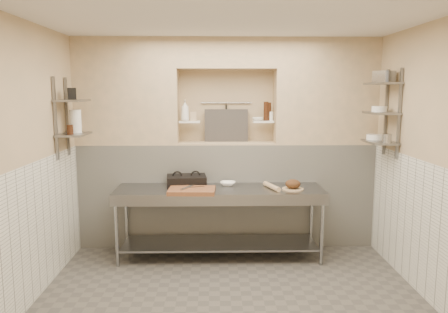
{
  "coord_description": "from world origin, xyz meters",
  "views": [
    {
      "loc": [
        -0.15,
        -4.16,
        2.11
      ],
      "look_at": [
        -0.05,
        0.9,
        1.35
      ],
      "focal_mm": 35.0,
      "sensor_mm": 36.0,
      "label": 1
    }
  ],
  "objects_px": {
    "bread_loaf": "(293,184)",
    "bottle_soap": "(185,111)",
    "prep_table": "(219,209)",
    "mixing_bowl": "(228,184)",
    "cutting_board": "(192,191)",
    "rolling_pin": "(272,186)",
    "panini_press": "(186,181)",
    "jug_left": "(75,121)",
    "bowl_alcove": "(258,119)"
  },
  "relations": [
    {
      "from": "bottle_soap",
      "to": "bowl_alcove",
      "type": "xyz_separation_m",
      "value": [
        0.98,
        0.03,
        -0.12
      ]
    },
    {
      "from": "panini_press",
      "to": "rolling_pin",
      "type": "relative_size",
      "value": 1.32
    },
    {
      "from": "mixing_bowl",
      "to": "jug_left",
      "type": "bearing_deg",
      "value": -172.82
    },
    {
      "from": "prep_table",
      "to": "mixing_bowl",
      "type": "relative_size",
      "value": 13.02
    },
    {
      "from": "bread_loaf",
      "to": "bowl_alcove",
      "type": "xyz_separation_m",
      "value": [
        -0.39,
        0.62,
        0.76
      ]
    },
    {
      "from": "panini_press",
      "to": "mixing_bowl",
      "type": "xyz_separation_m",
      "value": [
        0.53,
        0.02,
        -0.04
      ]
    },
    {
      "from": "bread_loaf",
      "to": "bottle_soap",
      "type": "xyz_separation_m",
      "value": [
        -1.36,
        0.59,
        0.88
      ]
    },
    {
      "from": "rolling_pin",
      "to": "prep_table",
      "type": "bearing_deg",
      "value": 177.8
    },
    {
      "from": "cutting_board",
      "to": "bottle_soap",
      "type": "height_order",
      "value": "bottle_soap"
    },
    {
      "from": "jug_left",
      "to": "mixing_bowl",
      "type": "bearing_deg",
      "value": 7.18
    },
    {
      "from": "cutting_board",
      "to": "bread_loaf",
      "type": "xyz_separation_m",
      "value": [
        1.24,
        0.14,
        0.05
      ]
    },
    {
      "from": "cutting_board",
      "to": "bowl_alcove",
      "type": "xyz_separation_m",
      "value": [
        0.86,
        0.77,
        0.81
      ]
    },
    {
      "from": "mixing_bowl",
      "to": "bottle_soap",
      "type": "height_order",
      "value": "bottle_soap"
    },
    {
      "from": "prep_table",
      "to": "bowl_alcove",
      "type": "xyz_separation_m",
      "value": [
        0.52,
        0.55,
        1.09
      ]
    },
    {
      "from": "cutting_board",
      "to": "bread_loaf",
      "type": "relative_size",
      "value": 2.95
    },
    {
      "from": "bottle_soap",
      "to": "cutting_board",
      "type": "bearing_deg",
      "value": -80.72
    },
    {
      "from": "mixing_bowl",
      "to": "bread_loaf",
      "type": "relative_size",
      "value": 1.06
    },
    {
      "from": "cutting_board",
      "to": "rolling_pin",
      "type": "distance_m",
      "value": 1.01
    },
    {
      "from": "bottle_soap",
      "to": "bowl_alcove",
      "type": "distance_m",
      "value": 0.99
    },
    {
      "from": "prep_table",
      "to": "mixing_bowl",
      "type": "distance_m",
      "value": 0.35
    },
    {
      "from": "prep_table",
      "to": "rolling_pin",
      "type": "distance_m",
      "value": 0.72
    },
    {
      "from": "jug_left",
      "to": "bowl_alcove",
      "type": "bearing_deg",
      "value": 14.89
    },
    {
      "from": "bread_loaf",
      "to": "bottle_soap",
      "type": "height_order",
      "value": "bottle_soap"
    },
    {
      "from": "bowl_alcove",
      "to": "mixing_bowl",
      "type": "bearing_deg",
      "value": -138.29
    },
    {
      "from": "cutting_board",
      "to": "mixing_bowl",
      "type": "relative_size",
      "value": 2.79
    },
    {
      "from": "prep_table",
      "to": "bread_loaf",
      "type": "distance_m",
      "value": 0.97
    },
    {
      "from": "cutting_board",
      "to": "bottle_soap",
      "type": "xyz_separation_m",
      "value": [
        -0.12,
        0.73,
        0.93
      ]
    },
    {
      "from": "prep_table",
      "to": "bread_loaf",
      "type": "relative_size",
      "value": 13.77
    },
    {
      "from": "panini_press",
      "to": "mixing_bowl",
      "type": "bearing_deg",
      "value": -3.67
    },
    {
      "from": "panini_press",
      "to": "bottle_soap",
      "type": "xyz_separation_m",
      "value": [
        -0.03,
        0.36,
        0.89
      ]
    },
    {
      "from": "cutting_board",
      "to": "bread_loaf",
      "type": "height_order",
      "value": "bread_loaf"
    },
    {
      "from": "panini_press",
      "to": "mixing_bowl",
      "type": "height_order",
      "value": "panini_press"
    },
    {
      "from": "rolling_pin",
      "to": "jug_left",
      "type": "distance_m",
      "value": 2.53
    },
    {
      "from": "bread_loaf",
      "to": "prep_table",
      "type": "bearing_deg",
      "value": 175.61
    },
    {
      "from": "mixing_bowl",
      "to": "bowl_alcove",
      "type": "height_order",
      "value": "bowl_alcove"
    },
    {
      "from": "mixing_bowl",
      "to": "bottle_soap",
      "type": "relative_size",
      "value": 0.71
    },
    {
      "from": "bowl_alcove",
      "to": "bottle_soap",
      "type": "bearing_deg",
      "value": -178.17
    },
    {
      "from": "jug_left",
      "to": "bottle_soap",
      "type": "bearing_deg",
      "value": 23.96
    },
    {
      "from": "rolling_pin",
      "to": "bread_loaf",
      "type": "height_order",
      "value": "bread_loaf"
    },
    {
      "from": "cutting_board",
      "to": "mixing_bowl",
      "type": "distance_m",
      "value": 0.6
    },
    {
      "from": "panini_press",
      "to": "jug_left",
      "type": "height_order",
      "value": "jug_left"
    },
    {
      "from": "bread_loaf",
      "to": "jug_left",
      "type": "relative_size",
      "value": 0.68
    },
    {
      "from": "cutting_board",
      "to": "prep_table",
      "type": "bearing_deg",
      "value": 32.55
    },
    {
      "from": "rolling_pin",
      "to": "bottle_soap",
      "type": "height_order",
      "value": "bottle_soap"
    },
    {
      "from": "prep_table",
      "to": "cutting_board",
      "type": "bearing_deg",
      "value": -147.45
    },
    {
      "from": "bread_loaf",
      "to": "bottle_soap",
      "type": "distance_m",
      "value": 1.73
    },
    {
      "from": "bottle_soap",
      "to": "jug_left",
      "type": "relative_size",
      "value": 1.02
    },
    {
      "from": "prep_table",
      "to": "rolling_pin",
      "type": "height_order",
      "value": "rolling_pin"
    },
    {
      "from": "bread_loaf",
      "to": "bowl_alcove",
      "type": "relative_size",
      "value": 1.27
    },
    {
      "from": "panini_press",
      "to": "jug_left",
      "type": "xyz_separation_m",
      "value": [
        -1.31,
        -0.21,
        0.78
      ]
    }
  ]
}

